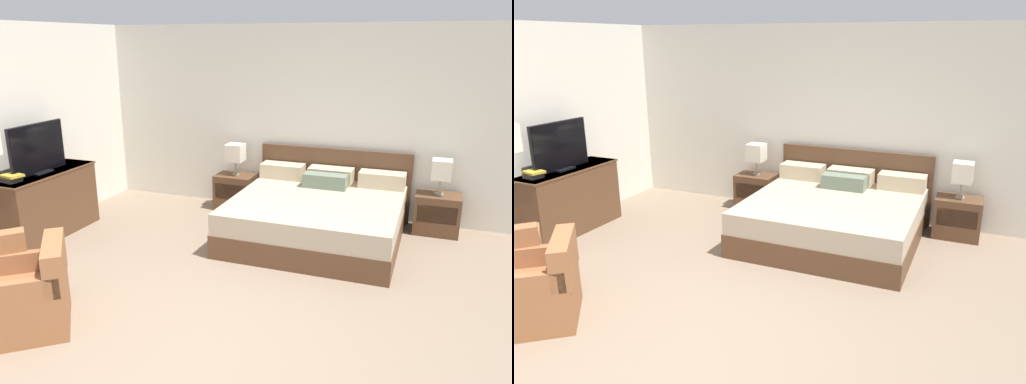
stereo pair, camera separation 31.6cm
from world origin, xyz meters
TOP-DOWN VIEW (x-y plane):
  - ground_plane at (0.00, 0.00)m, footprint 11.35×11.35m
  - wall_back at (0.00, 3.81)m, footprint 7.12×0.06m
  - wall_left at (-2.99, 1.59)m, footprint 0.06×5.58m
  - bed at (0.48, 2.81)m, footprint 2.07×1.98m
  - nightstand_left at (-0.91, 3.52)m, footprint 0.55×0.41m
  - nightstand_right at (1.86, 3.52)m, footprint 0.55×0.41m
  - table_lamp_left at (-0.91, 3.52)m, footprint 0.24×0.24m
  - table_lamp_right at (1.86, 3.52)m, footprint 0.24×0.24m
  - dresser at (-2.70, 1.74)m, footprint 0.47×1.39m
  - tv at (-2.70, 1.69)m, footprint 0.18×0.85m
  - book_red_cover at (-2.72, 1.26)m, footprint 0.21×0.18m
  - book_blue_cover at (-2.71, 1.26)m, footprint 0.21×0.18m
  - book_small_top at (-2.70, 1.26)m, footprint 0.25×0.22m
  - armchair_companion at (-1.32, -0.01)m, footprint 0.96×0.96m

SIDE VIEW (x-z plane):
  - ground_plane at x=0.00m, z-range 0.00..0.00m
  - nightstand_left at x=-0.91m, z-range 0.00..0.51m
  - nightstand_right at x=1.86m, z-range 0.00..0.51m
  - armchair_companion at x=-1.32m, z-range -0.10..0.66m
  - bed at x=0.48m, z-range -0.18..0.77m
  - dresser at x=-2.70m, z-range 0.01..0.83m
  - table_lamp_left at x=-0.91m, z-range 0.60..1.05m
  - table_lamp_right at x=1.86m, z-range 0.60..1.05m
  - book_red_cover at x=-2.72m, z-range 0.82..0.85m
  - book_blue_cover at x=-2.71m, z-range 0.85..0.89m
  - book_small_top at x=-2.70m, z-range 0.89..0.91m
  - tv at x=-2.70m, z-range 0.81..1.42m
  - wall_back at x=0.00m, z-range 0.00..2.58m
  - wall_left at x=-2.99m, z-range 0.00..2.58m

